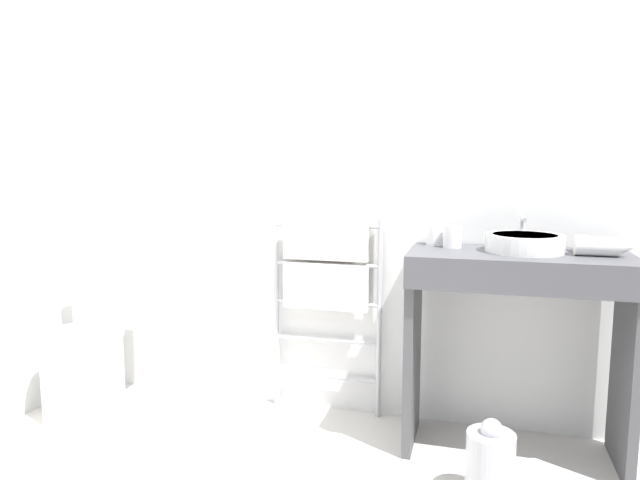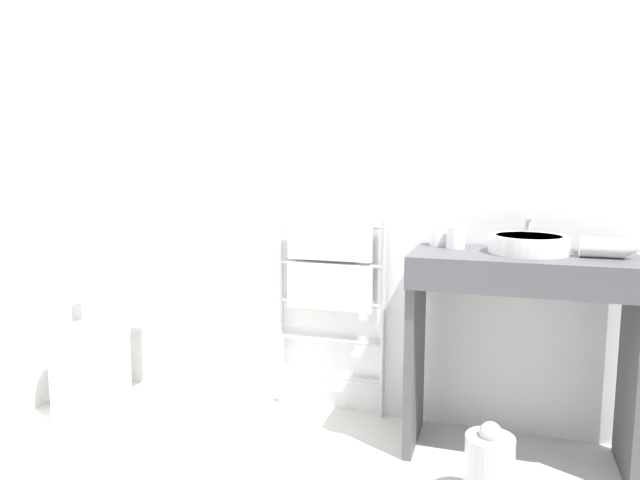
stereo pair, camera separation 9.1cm
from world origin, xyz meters
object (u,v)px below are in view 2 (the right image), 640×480
toilet (98,351)px  sink_basin (528,244)px  hair_dryer (605,247)px  cup_near_wall (439,235)px  towel_radiator (330,279)px  trash_bin (489,469)px  cup_near_edge (456,238)px

toilet → sink_basin: 2.17m
hair_dryer → cup_near_wall: bearing=169.5°
towel_radiator → trash_bin: towel_radiator is taller
cup_near_edge → hair_dryer: (0.59, -0.07, -0.01)m
toilet → cup_near_wall: cup_near_wall is taller
cup_near_wall → hair_dryer: 0.69m
toilet → trash_bin: bearing=-7.6°
sink_basin → cup_near_wall: bearing=164.7°
sink_basin → trash_bin: 0.92m
cup_near_edge → sink_basin: bearing=-9.5°
cup_near_edge → toilet: bearing=-172.4°
hair_dryer → trash_bin: bearing=-133.6°
towel_radiator → hair_dryer: towel_radiator is taller
sink_basin → hair_dryer: size_ratio=1.45×
hair_dryer → cup_near_edge: bearing=173.3°
cup_near_edge → hair_dryer: bearing=-6.7°
toilet → cup_near_edge: 1.89m
toilet → trash_bin: 1.98m
sink_basin → toilet: bearing=-174.9°
toilet → sink_basin: size_ratio=2.38×
cup_near_edge → trash_bin: size_ratio=0.29×
sink_basin → cup_near_edge: 0.31m
towel_radiator → trash_bin: 1.14m
toilet → sink_basin: sink_basin is taller
towel_radiator → trash_bin: (0.80, -0.59, -0.56)m
toilet → hair_dryer: (2.36, 0.17, 0.63)m
toilet → hair_dryer: hair_dryer is taller
toilet → trash_bin: (1.95, -0.26, -0.17)m
trash_bin → sink_basin: bearing=75.3°
hair_dryer → trash_bin: size_ratio=0.69×
sink_basin → cup_near_edge: size_ratio=3.39×
toilet → cup_near_edge: cup_near_edge is taller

